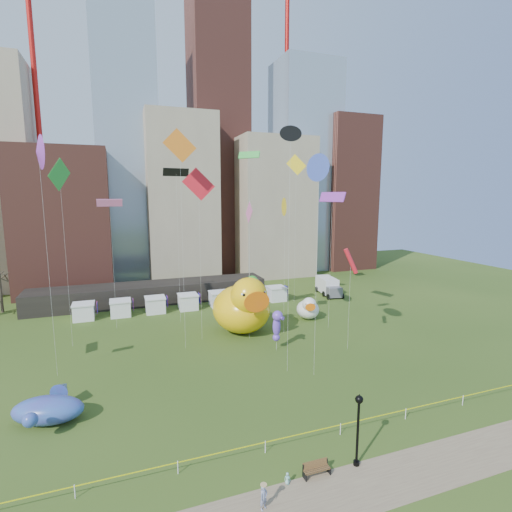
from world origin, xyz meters
name	(u,v)px	position (x,y,z in m)	size (l,w,h in m)	color
ground	(265,453)	(0.00, 0.00, 0.00)	(160.00, 160.00, 0.00)	#2E4816
footpath	(297,507)	(0.00, -5.00, 0.01)	(70.00, 4.00, 0.02)	brown
skyline	(170,177)	(2.25, 61.06, 21.44)	(101.00, 23.00, 68.00)	brown
crane_left	(37,37)	(-21.11, 64.00, 46.90)	(23.00, 1.00, 76.00)	red
crane_right	(290,68)	(30.89, 64.00, 46.90)	(23.00, 1.00, 76.00)	red
pavilion	(152,293)	(-4.00, 42.00, 1.60)	(38.00, 6.00, 3.20)	black
vendor_tents	(188,302)	(1.02, 36.00, 1.11)	(33.24, 2.80, 2.40)	white
caution_tape	(265,444)	(0.00, 0.00, 0.68)	(50.00, 0.06, 0.90)	white
big_duck	(243,306)	(5.84, 23.07, 3.55)	(7.80, 10.23, 7.74)	yellow
small_duck	(308,308)	(16.44, 25.25, 1.57)	(4.31, 4.88, 3.42)	white
seahorse_green	(252,291)	(6.89, 22.47, 5.67)	(1.69, 2.06, 7.61)	silver
seahorse_purple	(277,323)	(7.79, 16.40, 3.17)	(1.54, 1.74, 4.67)	silver
whale_inflatable	(49,408)	(-14.64, 9.36, 1.10)	(5.99, 6.97, 2.40)	#443694
park_bench	(316,468)	(2.26, -3.11, 0.50)	(1.78, 0.57, 0.91)	#4F321B
lamppost	(358,422)	(5.21, -3.20, 3.09)	(0.53, 0.53, 5.06)	black
box_truck	(328,286)	(26.40, 36.62, 1.52)	(3.61, 7.26, 2.96)	white
woman	(264,497)	(-1.85, -4.49, 0.76)	(0.54, 0.35, 1.47)	white
toddler	(287,478)	(0.21, -3.20, 0.40)	(0.26, 0.19, 0.75)	white
kite_0	(199,186)	(0.40, 22.78, 18.76)	(3.79, 0.76, 20.89)	silver
kite_1	(249,215)	(5.99, 20.89, 15.36)	(0.07, 2.63, 16.97)	silver
kite_2	(290,136)	(6.65, 10.95, 23.10)	(1.44, 0.36, 24.00)	silver
kite_3	(249,156)	(7.97, 26.61, 22.74)	(2.44, 2.42, 23.39)	silver
kite_4	(296,167)	(18.33, 33.86, 22.08)	(2.44, 2.30, 24.13)	silver
kite_7	(38,152)	(-15.17, 17.72, 21.51)	(1.23, 3.10, 23.08)	silver
kite_8	(351,261)	(15.64, 13.83, 10.34)	(1.79, 1.02, 11.83)	silver
kite_9	(110,204)	(-9.59, 30.34, 16.63)	(3.11, 0.55, 17.21)	silver
kite_10	(176,173)	(-1.13, 29.98, 20.58)	(3.48, 0.92, 21.23)	silver
kite_11	(60,177)	(-14.53, 25.51, 19.70)	(1.93, 3.16, 21.79)	silver
kite_12	(285,207)	(10.81, 21.22, 16.24)	(0.80, 2.26, 17.40)	silver
kite_13	(319,168)	(8.77, 9.24, 20.13)	(0.50, 2.53, 21.41)	silver
kite_14	(180,149)	(-2.05, 20.43, 22.63)	(3.58, 0.51, 24.77)	silver
kite_15	(332,198)	(17.33, 21.03, 17.39)	(1.65, 4.15, 18.08)	silver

